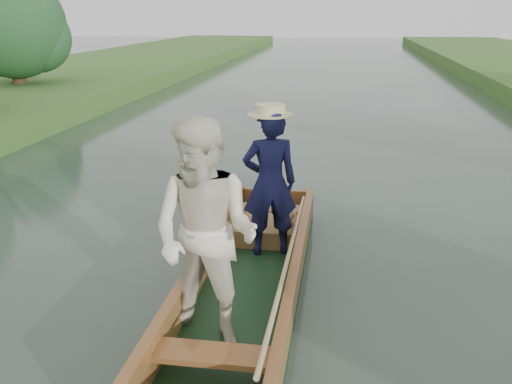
# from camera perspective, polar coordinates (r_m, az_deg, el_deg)

# --- Properties ---
(ground) EXTENTS (120.00, 120.00, 0.00)m
(ground) POSITION_cam_1_polar(r_m,az_deg,el_deg) (6.18, -0.86, -10.12)
(ground) COLOR #283D30
(ground) RESTS_ON ground
(trees_far) EXTENTS (22.78, 13.61, 4.47)m
(trees_far) POSITION_cam_1_polar(r_m,az_deg,el_deg) (13.78, 7.15, 15.62)
(trees_far) COLOR #47331E
(trees_far) RESTS_ON ground
(punt) EXTENTS (1.30, 5.00, 2.09)m
(punt) POSITION_cam_1_polar(r_m,az_deg,el_deg) (5.61, -2.04, -4.53)
(punt) COLOR #133217
(punt) RESTS_ON ground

